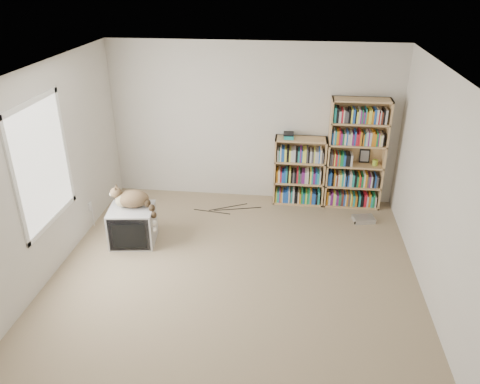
# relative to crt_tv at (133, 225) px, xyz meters

# --- Properties ---
(floor) EXTENTS (4.50, 5.00, 0.01)m
(floor) POSITION_rel_crt_tv_xyz_m (1.49, -0.86, -0.26)
(floor) COLOR #9A8C68
(floor) RESTS_ON ground
(wall_back) EXTENTS (4.50, 0.02, 2.50)m
(wall_back) POSITION_rel_crt_tv_xyz_m (1.49, 1.64, 0.99)
(wall_back) COLOR beige
(wall_back) RESTS_ON floor
(wall_front) EXTENTS (4.50, 0.02, 2.50)m
(wall_front) POSITION_rel_crt_tv_xyz_m (1.49, -3.36, 0.99)
(wall_front) COLOR beige
(wall_front) RESTS_ON floor
(wall_left) EXTENTS (0.02, 5.00, 2.50)m
(wall_left) POSITION_rel_crt_tv_xyz_m (-0.76, -0.86, 0.99)
(wall_left) COLOR beige
(wall_left) RESTS_ON floor
(wall_right) EXTENTS (0.02, 5.00, 2.50)m
(wall_right) POSITION_rel_crt_tv_xyz_m (3.74, -0.86, 0.99)
(wall_right) COLOR beige
(wall_right) RESTS_ON floor
(ceiling) EXTENTS (4.50, 5.00, 0.02)m
(ceiling) POSITION_rel_crt_tv_xyz_m (1.49, -0.86, 2.24)
(ceiling) COLOR white
(ceiling) RESTS_ON wall_back
(window) EXTENTS (0.02, 1.22, 1.52)m
(window) POSITION_rel_crt_tv_xyz_m (-0.75, -0.66, 1.14)
(window) COLOR white
(window) RESTS_ON wall_left
(crt_tv) EXTENTS (0.66, 0.61, 0.52)m
(crt_tv) POSITION_rel_crt_tv_xyz_m (0.00, 0.00, 0.00)
(crt_tv) COLOR #ABABAE
(crt_tv) RESTS_ON floor
(cat) EXTENTS (0.69, 0.47, 0.52)m
(cat) POSITION_rel_crt_tv_xyz_m (0.07, 0.03, 0.35)
(cat) COLOR #382716
(cat) RESTS_ON crt_tv
(bookcase_tall) EXTENTS (0.87, 0.30, 1.73)m
(bookcase_tall) POSITION_rel_crt_tv_xyz_m (3.10, 1.50, 0.57)
(bookcase_tall) COLOR tan
(bookcase_tall) RESTS_ON floor
(bookcase_short) EXTENTS (0.79, 0.30, 1.09)m
(bookcase_short) POSITION_rel_crt_tv_xyz_m (2.26, 1.50, 0.25)
(bookcase_short) COLOR tan
(bookcase_short) RESTS_ON floor
(book_stack) EXTENTS (0.18, 0.23, 0.07)m
(book_stack) POSITION_rel_crt_tv_xyz_m (2.06, 1.49, 0.87)
(book_stack) COLOR red
(book_stack) RESTS_ON bookcase_short
(green_mug) EXTENTS (0.08, 0.08, 0.09)m
(green_mug) POSITION_rel_crt_tv_xyz_m (3.40, 1.48, 0.50)
(green_mug) COLOR #95B533
(green_mug) RESTS_ON bookcase_tall
(framed_print) EXTENTS (0.16, 0.05, 0.21)m
(framed_print) POSITION_rel_crt_tv_xyz_m (3.25, 1.58, 0.56)
(framed_print) COLOR black
(framed_print) RESTS_ON bookcase_tall
(dvd_player) EXTENTS (0.35, 0.28, 0.07)m
(dvd_player) POSITION_rel_crt_tv_xyz_m (3.25, 0.95, -0.22)
(dvd_player) COLOR silver
(dvd_player) RESTS_ON floor
(wall_outlet) EXTENTS (0.01, 0.08, 0.13)m
(wall_outlet) POSITION_rel_crt_tv_xyz_m (-0.75, 0.34, 0.06)
(wall_outlet) COLOR silver
(wall_outlet) RESTS_ON wall_left
(floor_cables) EXTENTS (1.20, 0.70, 0.01)m
(floor_cables) POSITION_rel_crt_tv_xyz_m (1.39, 0.94, -0.25)
(floor_cables) COLOR black
(floor_cables) RESTS_ON floor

